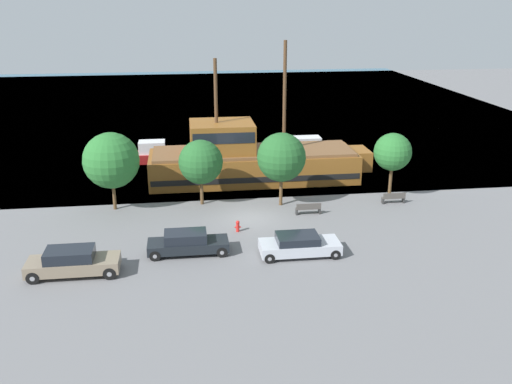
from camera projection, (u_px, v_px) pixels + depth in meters
ground_plane at (250, 218)px, 39.65m from camera, size 160.00×160.00×0.00m
water_surface at (212, 105)px, 80.92m from camera, size 80.00×80.00×0.00m
pirate_ship at (249, 160)px, 47.33m from camera, size 18.40×5.36×11.38m
moored_boat_dockside at (156, 154)px, 53.15m from camera, size 6.03×2.13×1.93m
moored_boat_outer at (310, 150)px, 54.54m from camera, size 6.32×2.00×1.99m
parked_car_curb_front at (187, 243)px, 33.93m from camera, size 4.79×1.78×1.39m
parked_car_curb_mid at (299, 245)px, 33.75m from camera, size 4.74×1.99×1.29m
parked_car_curb_rear at (72, 262)px, 31.30m from camera, size 4.99×1.92×1.54m
fire_hydrant at (238, 226)px, 37.23m from camera, size 0.42×0.25×0.76m
bench_promenade_east at (394, 198)px, 42.32m from camera, size 1.71×0.45×0.85m
bench_promenade_west at (308, 209)px, 40.16m from camera, size 1.77×0.45×0.85m
tree_row_east at (111, 161)px, 40.14m from camera, size 3.98×3.98×5.64m
tree_row_mideast at (201, 162)px, 41.30m from camera, size 3.23×3.23×4.86m
tree_row_midwest at (281, 157)px, 40.97m from camera, size 3.54×3.54×5.42m
tree_row_west at (393, 152)px, 42.51m from camera, size 2.82×2.82×5.03m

